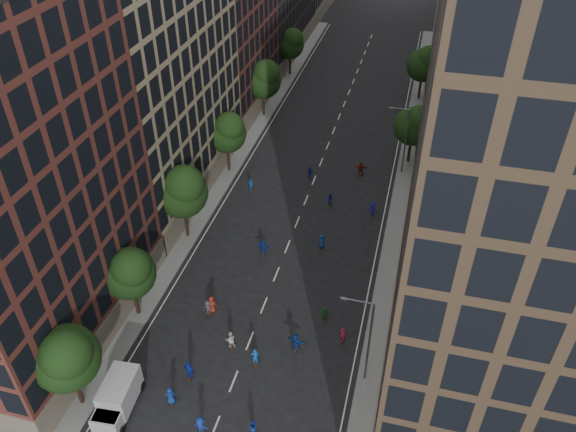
% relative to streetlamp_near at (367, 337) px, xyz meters
% --- Properties ---
extents(ground, '(240.00, 240.00, 0.00)m').
position_rel_streetlamp_near_xyz_m(ground, '(-10.37, 28.00, -5.17)').
color(ground, black).
rests_on(ground, ground).
extents(sidewalk_left, '(4.00, 105.00, 0.15)m').
position_rel_streetlamp_near_xyz_m(sidewalk_left, '(-22.37, 35.50, -5.09)').
color(sidewalk_left, slate).
rests_on(sidewalk_left, ground).
extents(sidewalk_right, '(4.00, 105.00, 0.15)m').
position_rel_streetlamp_near_xyz_m(sidewalk_right, '(1.63, 35.50, -5.09)').
color(sidewalk_right, slate).
rests_on(sidewalk_right, ground).
extents(bldg_left_b, '(14.00, 26.00, 34.00)m').
position_rel_streetlamp_near_xyz_m(bldg_left_b, '(-29.37, 23.00, 11.83)').
color(bldg_left_b, '#998764').
rests_on(bldg_left_b, ground).
extents(bldg_left_c, '(14.00, 20.00, 28.00)m').
position_rel_streetlamp_near_xyz_m(bldg_left_c, '(-29.37, 46.00, 8.83)').
color(bldg_left_c, '#5B2A23').
rests_on(bldg_left_c, ground).
extents(bldg_right_a, '(14.00, 30.00, 36.00)m').
position_rel_streetlamp_near_xyz_m(bldg_right_a, '(8.63, 3.00, 12.83)').
color(bldg_right_a, '#473526').
rests_on(bldg_right_a, ground).
extents(bldg_right_b, '(14.00, 28.00, 33.00)m').
position_rel_streetlamp_near_xyz_m(bldg_right_b, '(8.63, 32.00, 11.33)').
color(bldg_right_b, '#6C6459').
rests_on(bldg_right_b, ground).
extents(tree_left_0, '(5.20, 5.20, 8.83)m').
position_rel_streetlamp_near_xyz_m(tree_left_0, '(-21.38, -8.15, 0.79)').
color(tree_left_0, black).
rests_on(tree_left_0, ground).
extents(tree_left_1, '(4.80, 4.80, 8.21)m').
position_rel_streetlamp_near_xyz_m(tree_left_1, '(-21.39, 1.86, 0.38)').
color(tree_left_1, black).
rests_on(tree_left_1, ground).
extents(tree_left_2, '(5.60, 5.60, 9.45)m').
position_rel_streetlamp_near_xyz_m(tree_left_2, '(-21.36, 13.83, 1.19)').
color(tree_left_2, black).
rests_on(tree_left_2, ground).
extents(tree_left_3, '(5.00, 5.00, 8.58)m').
position_rel_streetlamp_near_xyz_m(tree_left_3, '(-21.38, 27.85, 0.65)').
color(tree_left_3, black).
rests_on(tree_left_3, ground).
extents(tree_left_4, '(5.40, 5.40, 9.08)m').
position_rel_streetlamp_near_xyz_m(tree_left_4, '(-21.37, 43.84, 0.93)').
color(tree_left_4, black).
rests_on(tree_left_4, ground).
extents(tree_left_5, '(4.80, 4.80, 8.33)m').
position_rel_streetlamp_near_xyz_m(tree_left_5, '(-21.39, 59.86, 0.51)').
color(tree_left_5, black).
rests_on(tree_left_5, ground).
extents(tree_right_a, '(5.00, 5.00, 8.39)m').
position_rel_streetlamp_near_xyz_m(tree_right_a, '(1.02, 35.85, 0.46)').
color(tree_right_a, black).
rests_on(tree_right_a, ground).
extents(tree_right_b, '(5.20, 5.20, 8.83)m').
position_rel_streetlamp_near_xyz_m(tree_right_b, '(1.02, 55.85, 0.79)').
color(tree_right_b, black).
rests_on(tree_right_b, ground).
extents(streetlamp_near, '(2.64, 0.22, 9.06)m').
position_rel_streetlamp_near_xyz_m(streetlamp_near, '(0.00, 0.00, 0.00)').
color(streetlamp_near, '#595B60').
rests_on(streetlamp_near, ground).
extents(streetlamp_far, '(2.64, 0.22, 9.06)m').
position_rel_streetlamp_near_xyz_m(streetlamp_far, '(0.00, 33.00, 0.00)').
color(streetlamp_far, '#595B60').
rests_on(streetlamp_far, ground).
extents(cargo_van, '(2.80, 5.31, 2.74)m').
position_rel_streetlamp_near_xyz_m(cargo_van, '(-18.32, -7.73, -3.73)').
color(cargo_van, silver).
rests_on(cargo_van, ground).
extents(skater_0, '(0.99, 0.83, 1.73)m').
position_rel_streetlamp_near_xyz_m(skater_0, '(-14.54, -6.21, -4.30)').
color(skater_0, navy).
rests_on(skater_0, ground).
extents(skater_1, '(0.82, 0.67, 1.93)m').
position_rel_streetlamp_near_xyz_m(skater_1, '(-9.09, -0.88, -4.20)').
color(skater_1, '#1553AD').
rests_on(skater_1, ground).
extents(skater_2, '(0.82, 0.68, 1.50)m').
position_rel_streetlamp_near_xyz_m(skater_2, '(-7.32, -7.16, -4.42)').
color(skater_2, '#1539B2').
rests_on(skater_2, ground).
extents(skater_3, '(1.15, 0.68, 1.75)m').
position_rel_streetlamp_near_xyz_m(skater_3, '(-11.19, -8.12, -4.29)').
color(skater_3, '#132C9D').
rests_on(skater_3, ground).
extents(skater_4, '(1.22, 0.76, 1.93)m').
position_rel_streetlamp_near_xyz_m(skater_4, '(-14.00, -3.58, -4.20)').
color(skater_4, '#172CBE').
rests_on(skater_4, ground).
extents(skater_5, '(1.82, 0.85, 1.88)m').
position_rel_streetlamp_near_xyz_m(skater_5, '(-6.11, 1.57, -4.23)').
color(skater_5, '#123A94').
rests_on(skater_5, ground).
extents(skater_6, '(0.92, 0.63, 1.82)m').
position_rel_streetlamp_near_xyz_m(skater_6, '(-14.87, 4.02, -4.26)').
color(skater_6, '#AA291C').
rests_on(skater_6, ground).
extents(skater_7, '(0.69, 0.57, 1.61)m').
position_rel_streetlamp_near_xyz_m(skater_7, '(-2.31, 3.54, -4.36)').
color(skater_7, '#A91C3C').
rests_on(skater_7, ground).
extents(skater_8, '(1.06, 0.95, 1.79)m').
position_rel_streetlamp_near_xyz_m(skater_8, '(-11.76, 0.43, -4.27)').
color(skater_8, silver).
rests_on(skater_8, ground).
extents(skater_9, '(1.03, 0.66, 1.50)m').
position_rel_streetlamp_near_xyz_m(skater_9, '(-15.14, 3.69, -4.42)').
color(skater_9, '#47464C').
rests_on(skater_9, ground).
extents(skater_10, '(0.99, 0.43, 1.67)m').
position_rel_streetlamp_near_xyz_m(skater_10, '(-4.34, 5.51, -4.33)').
color(skater_10, '#1D6321').
rests_on(skater_10, ground).
extents(skater_11, '(1.64, 0.71, 1.71)m').
position_rel_streetlamp_near_xyz_m(skater_11, '(-12.58, 13.24, -4.31)').
color(skater_11, '#1432AA').
rests_on(skater_11, ground).
extents(skater_12, '(0.91, 0.76, 1.59)m').
position_rel_streetlamp_near_xyz_m(skater_12, '(-6.78, 15.84, -4.37)').
color(skater_12, '#133C9C').
rests_on(skater_12, ground).
extents(skater_13, '(0.65, 0.48, 1.63)m').
position_rel_streetlamp_near_xyz_m(skater_13, '(-17.40, 24.18, -4.35)').
color(skater_13, '#124499').
rests_on(skater_13, ground).
extents(skater_14, '(0.93, 0.83, 1.58)m').
position_rel_streetlamp_near_xyz_m(skater_14, '(-7.39, 23.68, -4.38)').
color(skater_14, navy).
rests_on(skater_14, ground).
extents(skater_15, '(1.23, 0.95, 1.68)m').
position_rel_streetlamp_near_xyz_m(skater_15, '(-2.20, 22.93, -4.33)').
color(skater_15, '#131296').
rests_on(skater_15, ground).
extents(skater_16, '(1.11, 0.70, 1.77)m').
position_rel_streetlamp_near_xyz_m(skater_16, '(-10.93, 28.69, -4.29)').
color(skater_16, '#13319B').
rests_on(skater_16, ground).
extents(skater_17, '(1.71, 0.63, 1.81)m').
position_rel_streetlamp_near_xyz_m(skater_17, '(-4.84, 31.28, -4.26)').
color(skater_17, maroon).
rests_on(skater_17, ground).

